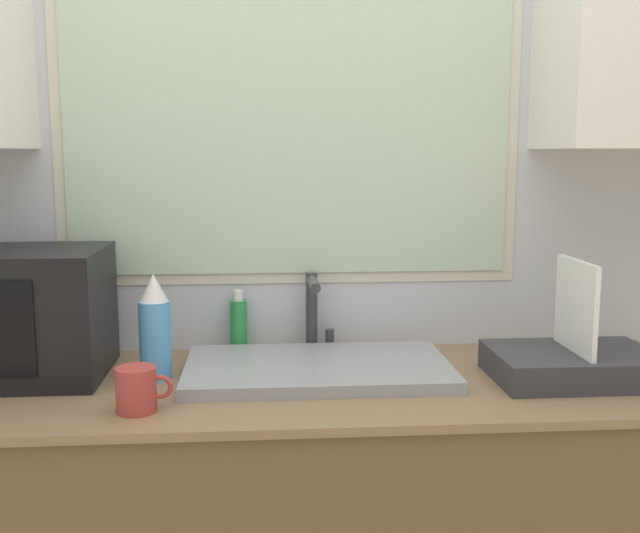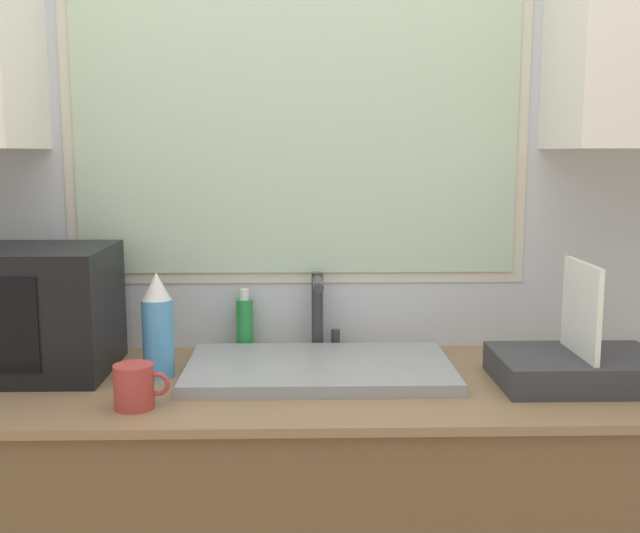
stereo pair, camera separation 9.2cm
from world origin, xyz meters
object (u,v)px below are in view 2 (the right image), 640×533
at_px(soap_bottle, 245,324).
at_px(mug_near_sink, 135,386).
at_px(dish_rack, 578,365).
at_px(spray_bottle, 158,327).
at_px(faucet, 319,306).
at_px(microwave, 13,310).

height_order(soap_bottle, mug_near_sink, soap_bottle).
height_order(dish_rack, mug_near_sink, dish_rack).
xyz_separation_m(spray_bottle, soap_bottle, (0.19, 0.23, -0.05)).
distance_m(faucet, microwave, 0.77).
distance_m(dish_rack, spray_bottle, 1.01).
distance_m(microwave, spray_bottle, 0.37).
height_order(microwave, mug_near_sink, microwave).
bearing_deg(spray_bottle, mug_near_sink, -91.80).
bearing_deg(soap_bottle, microwave, -161.48).
relative_size(microwave, mug_near_sink, 3.97).
relative_size(faucet, soap_bottle, 1.27).
bearing_deg(microwave, soap_bottle, 18.52).
xyz_separation_m(faucet, microwave, (-0.76, -0.16, 0.03)).
bearing_deg(dish_rack, mug_near_sink, -171.59).
bearing_deg(microwave, mug_near_sink, -38.04).
height_order(dish_rack, spray_bottle, dish_rack).
bearing_deg(spray_bottle, dish_rack, -4.75).
bearing_deg(mug_near_sink, microwave, 141.96).
xyz_separation_m(dish_rack, mug_near_sink, (-1.01, -0.15, 0.00)).
bearing_deg(soap_bottle, faucet, -7.90).
xyz_separation_m(faucet, mug_near_sink, (-0.40, -0.44, -0.08)).
height_order(microwave, dish_rack, microwave).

